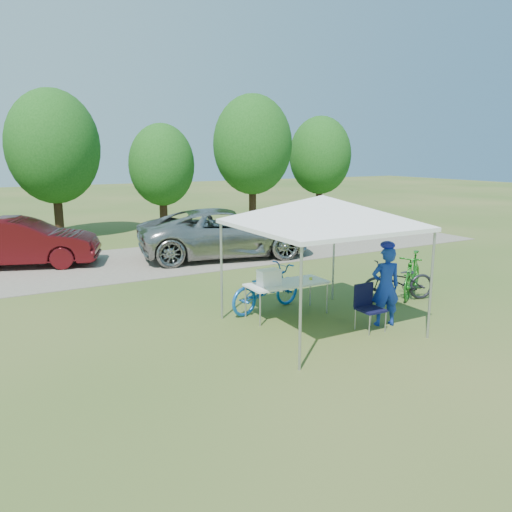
% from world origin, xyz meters
% --- Properties ---
extents(ground, '(100.00, 100.00, 0.00)m').
position_xyz_m(ground, '(0.00, 0.00, 0.00)').
color(ground, '#2D5119').
rests_on(ground, ground).
extents(gravel_strip, '(24.00, 5.00, 0.02)m').
position_xyz_m(gravel_strip, '(0.00, 8.00, 0.01)').
color(gravel_strip, gray).
rests_on(gravel_strip, ground).
extents(canopy, '(4.53, 4.53, 3.00)m').
position_xyz_m(canopy, '(0.00, 0.00, 2.65)').
color(canopy, '#A5A5AA').
rests_on(canopy, ground).
extents(treeline, '(24.89, 4.28, 6.30)m').
position_xyz_m(treeline, '(-0.29, 14.05, 3.53)').
color(treeline, '#382314').
rests_on(treeline, ground).
extents(folding_table, '(1.82, 0.76, 0.75)m').
position_xyz_m(folding_table, '(-0.15, 1.01, 0.71)').
color(folding_table, white).
rests_on(folding_table, ground).
extents(folding_chair, '(0.48, 0.50, 0.94)m').
position_xyz_m(folding_chair, '(0.80, -0.53, 0.56)').
color(folding_chair, black).
rests_on(folding_chair, ground).
extents(cooler, '(0.47, 0.32, 0.34)m').
position_xyz_m(cooler, '(-0.61, 1.01, 0.92)').
color(cooler, white).
rests_on(cooler, folding_table).
extents(ice_cream_cup, '(0.07, 0.07, 0.05)m').
position_xyz_m(ice_cream_cup, '(0.45, 0.96, 0.78)').
color(ice_cream_cup, '#C5D632').
rests_on(ice_cream_cup, folding_table).
extents(cyclist, '(0.71, 0.58, 1.67)m').
position_xyz_m(cyclist, '(1.28, -0.52, 0.83)').
color(cyclist, '#1331A1').
rests_on(cyclist, ground).
extents(bike_blue, '(2.09, 1.10, 1.04)m').
position_xyz_m(bike_blue, '(-0.37, 1.55, 0.52)').
color(bike_blue, blue).
rests_on(bike_blue, ground).
extents(bike_green, '(1.83, 1.46, 1.11)m').
position_xyz_m(bike_green, '(3.40, 0.75, 0.56)').
color(bike_green, '#186717').
rests_on(bike_green, ground).
extents(bike_dark, '(1.97, 1.13, 0.98)m').
position_xyz_m(bike_dark, '(2.81, 0.61, 0.49)').
color(bike_dark, black).
rests_on(bike_dark, ground).
extents(minivan, '(6.35, 3.86, 1.65)m').
position_xyz_m(minivan, '(1.43, 7.37, 0.84)').
color(minivan, '#9F9F9B').
rests_on(minivan, gravel_strip).
extents(sedan, '(4.93, 3.04, 1.53)m').
position_xyz_m(sedan, '(-4.86, 9.11, 0.79)').
color(sedan, '#480C0F').
rests_on(sedan, gravel_strip).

